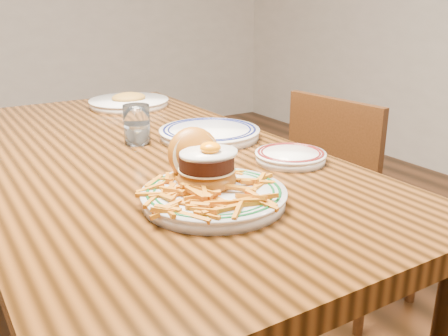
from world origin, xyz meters
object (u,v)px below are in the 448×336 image
chair_right (348,199)px  main_plate (210,183)px  table (138,182)px  side_plate (290,156)px

chair_right → main_plate: (-0.81, -0.38, 0.34)m
table → main_plate: main_plate is taller
side_plate → table: bearing=150.3°
table → side_plate: side_plate is taller
table → side_plate: size_ratio=8.53×
table → chair_right: (0.80, -0.02, -0.22)m
chair_right → main_plate: bearing=18.6°
table → chair_right: size_ratio=1.93×
chair_right → side_plate: chair_right is taller
table → side_plate: (0.30, -0.29, 0.10)m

